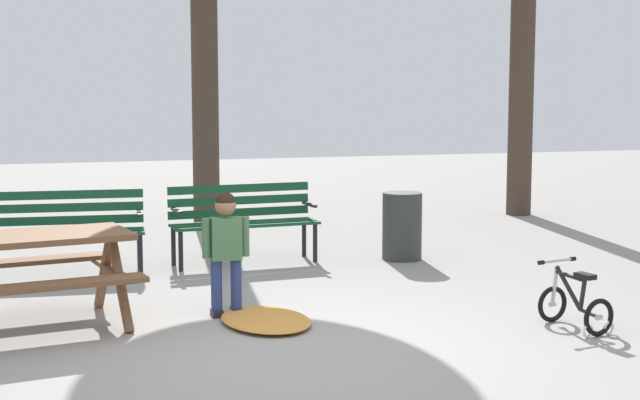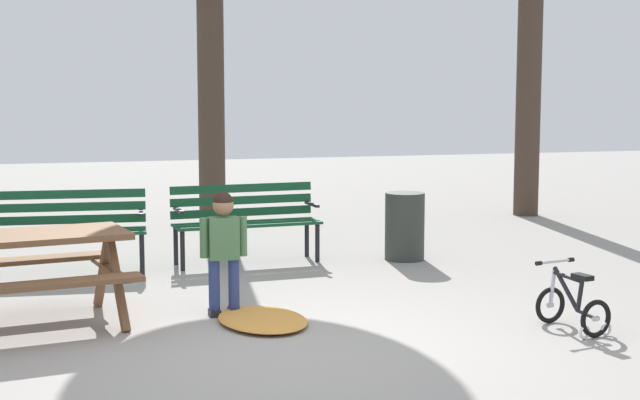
{
  "view_description": "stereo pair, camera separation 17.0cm",
  "coord_description": "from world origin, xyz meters",
  "px_view_note": "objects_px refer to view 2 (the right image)",
  "views": [
    {
      "loc": [
        -1.77,
        -6.64,
        1.96
      ],
      "look_at": [
        0.84,
        2.14,
        0.85
      ],
      "focal_mm": 54.33,
      "sensor_mm": 36.0,
      "label": 1
    },
    {
      "loc": [
        -1.61,
        -6.69,
        1.96
      ],
      "look_at": [
        0.84,
        2.14,
        0.85
      ],
      "focal_mm": 54.33,
      "sensor_mm": 36.0,
      "label": 2
    }
  ],
  "objects_px": {
    "park_bench_left": "(245,216)",
    "child_standing": "(224,243)",
    "picnic_table": "(12,256)",
    "kids_bicycle": "(573,306)",
    "trash_bin": "(405,226)",
    "park_bench_far_left": "(67,224)"
  },
  "relations": [
    {
      "from": "child_standing",
      "to": "kids_bicycle",
      "type": "bearing_deg",
      "value": -25.54
    },
    {
      "from": "park_bench_far_left",
      "to": "park_bench_left",
      "type": "bearing_deg",
      "value": 2.96
    },
    {
      "from": "picnic_table",
      "to": "park_bench_left",
      "type": "xyz_separation_m",
      "value": [
        2.35,
        2.37,
        -0.08
      ]
    },
    {
      "from": "kids_bicycle",
      "to": "trash_bin",
      "type": "height_order",
      "value": "trash_bin"
    },
    {
      "from": "park_bench_far_left",
      "to": "picnic_table",
      "type": "bearing_deg",
      "value": -101.53
    },
    {
      "from": "park_bench_left",
      "to": "child_standing",
      "type": "bearing_deg",
      "value": -105.29
    },
    {
      "from": "park_bench_left",
      "to": "child_standing",
      "type": "height_order",
      "value": "child_standing"
    },
    {
      "from": "picnic_table",
      "to": "trash_bin",
      "type": "height_order",
      "value": "picnic_table"
    },
    {
      "from": "picnic_table",
      "to": "child_standing",
      "type": "relative_size",
      "value": 1.91
    },
    {
      "from": "child_standing",
      "to": "park_bench_left",
      "type": "bearing_deg",
      "value": 74.71
    },
    {
      "from": "park_bench_far_left",
      "to": "trash_bin",
      "type": "relative_size",
      "value": 2.17
    },
    {
      "from": "picnic_table",
      "to": "child_standing",
      "type": "bearing_deg",
      "value": 0.02
    },
    {
      "from": "park_bench_far_left",
      "to": "park_bench_left",
      "type": "distance_m",
      "value": 1.89
    },
    {
      "from": "picnic_table",
      "to": "child_standing",
      "type": "xyz_separation_m",
      "value": [
        1.7,
        0.0,
        0.03
      ]
    },
    {
      "from": "picnic_table",
      "to": "trash_bin",
      "type": "distance_m",
      "value": 4.58
    },
    {
      "from": "park_bench_far_left",
      "to": "trash_bin",
      "type": "distance_m",
      "value": 3.64
    },
    {
      "from": "picnic_table",
      "to": "kids_bicycle",
      "type": "height_order",
      "value": "picnic_table"
    },
    {
      "from": "kids_bicycle",
      "to": "trash_bin",
      "type": "relative_size",
      "value": 0.81
    },
    {
      "from": "trash_bin",
      "to": "park_bench_far_left",
      "type": "bearing_deg",
      "value": 176.6
    },
    {
      "from": "kids_bicycle",
      "to": "park_bench_left",
      "type": "bearing_deg",
      "value": 118.34
    },
    {
      "from": "picnic_table",
      "to": "park_bench_left",
      "type": "height_order",
      "value": "park_bench_left"
    },
    {
      "from": "park_bench_far_left",
      "to": "park_bench_left",
      "type": "relative_size",
      "value": 1.0
    }
  ]
}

